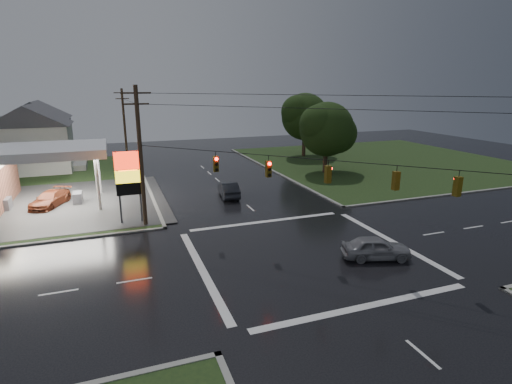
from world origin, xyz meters
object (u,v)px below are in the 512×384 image
object	(u,v)px
car_north	(229,189)
pylon_sign	(128,175)
utility_pole_nw	(141,155)
house_near	(33,138)
tree_ne_near	(328,129)
tree_ne_far	(306,117)
car_crossing	(376,248)
utility_pole_n	(125,125)
car_pump	(50,199)
house_far	(38,128)

from	to	relation	value
car_north	pylon_sign	bearing A→B (deg)	33.09
utility_pole_nw	house_near	xyz separation A→B (m)	(-11.45, 26.50, -1.32)
pylon_sign	utility_pole_nw	distance (m)	2.22
tree_ne_near	pylon_sign	bearing A→B (deg)	-154.99
tree_ne_far	car_crossing	bearing A→B (deg)	-109.92
house_near	car_north	bearing A→B (deg)	-45.64
tree_ne_near	car_north	bearing A→B (deg)	-156.17
utility_pole_nw	tree_ne_near	world-z (taller)	utility_pole_nw
car_north	car_crossing	xyz separation A→B (m)	(4.82, -17.64, -0.02)
tree_ne_near	car_crossing	bearing A→B (deg)	-112.66
house_near	car_crossing	xyz separation A→B (m)	(24.97, -38.25, -3.66)
utility_pole_nw	tree_ne_near	size ratio (longest dim) A/B	1.22
utility_pole_n	car_north	size ratio (longest dim) A/B	2.26
pylon_sign	utility_pole_nw	world-z (taller)	utility_pole_nw
house_near	tree_ne_near	distance (m)	37.80
utility_pole_nw	car_crossing	world-z (taller)	utility_pole_nw
pylon_sign	car_north	world-z (taller)	pylon_sign
utility_pole_n	car_pump	world-z (taller)	utility_pole_n
utility_pole_n	tree_ne_near	world-z (taller)	utility_pole_n
tree_ne_near	car_pump	world-z (taller)	tree_ne_near
house_near	house_far	world-z (taller)	same
house_near	car_north	world-z (taller)	house_near
pylon_sign	tree_ne_near	distance (m)	27.23
utility_pole_nw	car_north	bearing A→B (deg)	34.11
utility_pole_n	house_far	world-z (taller)	utility_pole_n
house_far	car_pump	distance (m)	30.72
pylon_sign	car_pump	size ratio (longest dim) A/B	1.22
utility_pole_n	house_near	size ratio (longest dim) A/B	0.95
utility_pole_nw	house_far	world-z (taller)	utility_pole_nw
utility_pole_nw	utility_pole_n	size ratio (longest dim) A/B	1.05
car_pump	utility_pole_nw	bearing A→B (deg)	-22.92
house_near	car_pump	bearing A→B (deg)	-78.76
pylon_sign	car_north	size ratio (longest dim) A/B	1.29
utility_pole_n	house_far	xyz separation A→B (m)	(-12.45, 10.00, -1.06)
pylon_sign	utility_pole_n	xyz separation A→B (m)	(1.00, 27.50, 1.46)
utility_pole_nw	house_near	distance (m)	28.90
house_far	car_crossing	xyz separation A→B (m)	(25.97, -50.25, -3.66)
pylon_sign	car_pump	world-z (taller)	pylon_sign
car_crossing	car_north	bearing A→B (deg)	33.28
car_pump	tree_ne_far	bearing A→B (deg)	48.96
pylon_sign	car_pump	xyz separation A→B (m)	(-6.84, 7.35, -3.29)
tree_ne_near	car_north	xyz separation A→B (m)	(-14.94, -6.60, -4.79)
tree_ne_near	car_pump	distance (m)	32.12
utility_pole_nw	car_north	xyz separation A→B (m)	(8.70, 5.89, -4.95)
tree_ne_near	car_crossing	distance (m)	26.71
pylon_sign	house_near	xyz separation A→B (m)	(-10.45, 25.50, 0.39)
pylon_sign	tree_ne_far	xyz separation A→B (m)	(27.65, 23.49, 2.17)
house_near	car_crossing	size ratio (longest dim) A/B	2.51
car_north	car_crossing	size ratio (longest dim) A/B	1.06
pylon_sign	car_crossing	distance (m)	19.59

